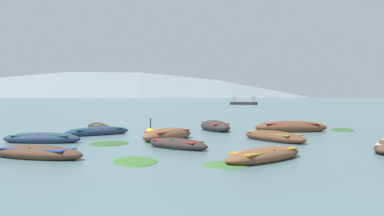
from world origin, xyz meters
TOP-DOWN VIEW (x-y plane):
  - ground_plane at (0.00, 1500.00)m, footprint 6000.00×6000.00m
  - mountain_1 at (-353.46, 1809.69)m, footprint 1929.46×1929.46m
  - mountain_2 at (184.42, 1731.57)m, footprint 757.16×757.16m
  - rowboat_0 at (-6.07, 24.24)m, footprint 2.66×3.50m
  - rowboat_1 at (6.25, 23.24)m, footprint 4.51×1.84m
  - rowboat_2 at (4.62, 17.56)m, footprint 3.46×4.36m
  - rowboat_3 at (3.59, 10.75)m, footprint 3.38×3.79m
  - rowboat_4 at (-6.24, 15.80)m, footprint 3.70×1.33m
  - rowboat_5 at (-4.24, 10.76)m, footprint 3.88×2.21m
  - rowboat_6 at (-0.58, 17.69)m, footprint 2.85×3.95m
  - rowboat_7 at (1.58, 23.87)m, footprint 2.70×4.27m
  - rowboat_9 at (0.31, 13.96)m, footprint 3.09×2.66m
  - rowboat_10 at (-4.83, 19.98)m, footprint 3.48×3.52m
  - ferry_0 at (6.84, 115.43)m, footprint 7.42×4.62m
  - mooring_buoy at (-1.96, 20.61)m, footprint 0.51×0.51m
  - weed_patch_1 at (-0.65, 10.18)m, footprint 1.99×2.70m
  - weed_patch_2 at (9.71, 24.81)m, footprint 2.20×3.81m
  - weed_patch_3 at (2.30, 9.68)m, footprint 1.91×1.96m
  - weed_patch_4 at (-2.99, 15.57)m, footprint 1.87×2.35m

SIDE VIEW (x-z plane):
  - ground_plane at x=0.00m, z-range 0.00..0.00m
  - weed_patch_1 at x=-0.65m, z-range -0.07..0.07m
  - weed_patch_2 at x=9.71m, z-range -0.07..0.07m
  - weed_patch_3 at x=2.30m, z-range -0.07..0.07m
  - weed_patch_4 at x=-2.99m, z-range -0.07..0.07m
  - mooring_buoy at x=-1.96m, z-range -0.43..0.65m
  - rowboat_9 at x=0.31m, z-range -0.10..0.44m
  - rowboat_0 at x=-6.07m, z-range -0.10..0.44m
  - rowboat_3 at x=3.59m, z-range -0.10..0.45m
  - rowboat_5 at x=-4.24m, z-range -0.10..0.46m
  - rowboat_4 at x=-6.24m, z-range -0.11..0.48m
  - rowboat_10 at x=-4.83m, z-range -0.11..0.48m
  - rowboat_2 at x=4.62m, z-range -0.11..0.49m
  - rowboat_6 at x=-0.58m, z-range -0.14..0.59m
  - rowboat_7 at x=1.58m, z-range -0.15..0.65m
  - rowboat_1 at x=6.25m, z-range -0.16..0.68m
  - ferry_0 at x=6.84m, z-range -0.82..1.72m
  - mountain_2 at x=184.42m, z-range 0.00..258.46m
  - mountain_1 at x=-353.46m, z-range 0.00..443.44m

